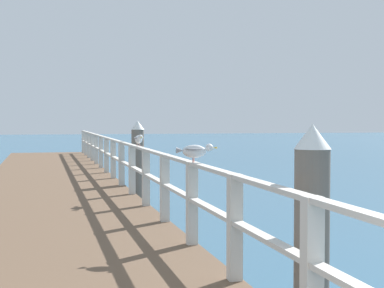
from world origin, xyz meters
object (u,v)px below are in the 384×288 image
at_px(dock_piling_near, 312,247).
at_px(seagull_foreground, 195,151).
at_px(dock_piling_far, 138,164).
at_px(seagull_background, 139,139).

height_order(dock_piling_near, seagull_foreground, dock_piling_near).
bearing_deg(dock_piling_far, dock_piling_near, -90.00).
bearing_deg(seagull_foreground, dock_piling_near, 37.77).
height_order(dock_piling_far, seagull_background, dock_piling_far).
xyz_separation_m(dock_piling_far, seagull_foreground, (-0.37, -6.80, 0.65)).
bearing_deg(seagull_background, dock_piling_far, -100.57).
xyz_separation_m(seagull_foreground, seagull_background, (-0.01, 4.19, 0.00)).
distance_m(dock_piling_far, seagull_background, 2.72).
distance_m(dock_piling_near, dock_piling_far, 9.13).
relative_size(dock_piling_far, seagull_foreground, 4.49).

